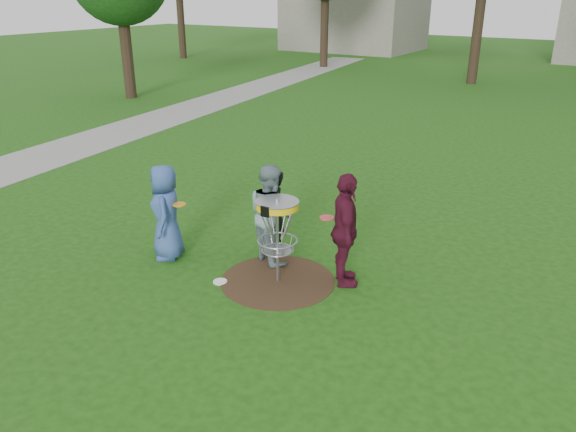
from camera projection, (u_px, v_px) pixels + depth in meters
The scene contains 10 objects.
ground at pixel (278, 281), 8.82m from camera, with size 100.00×100.00×0.00m, color #19470F.
dirt_patch at pixel (278, 281), 8.82m from camera, with size 1.80×1.80×0.01m, color #47331E.
concrete_path at pixel (168, 117), 20.05m from camera, with size 2.20×40.00×0.02m, color #9E9E99.
player_blue at pixel (166, 212), 9.33m from camera, with size 0.80×0.52×1.63m, color #365394.
player_black at pixel (274, 213), 9.46m from camera, with size 0.55×0.36×1.50m, color black.
player_grey at pixel (270, 213), 9.23m from camera, with size 0.81×0.63×1.67m, color gray.
player_maroon at pixel (345, 231), 8.42m from camera, with size 1.05×0.44×1.79m, color #4F1225.
disc_on_grass at pixel (220, 282), 8.78m from camera, with size 0.22×0.22×0.02m, color white.
disc_golf_basket at pixel (277, 221), 8.44m from camera, with size 0.66×0.67×1.38m.
held_discs at pixel (262, 210), 8.89m from camera, with size 2.64×1.01×0.20m.
Camera 1 is at (4.32, -6.48, 4.27)m, focal length 35.00 mm.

